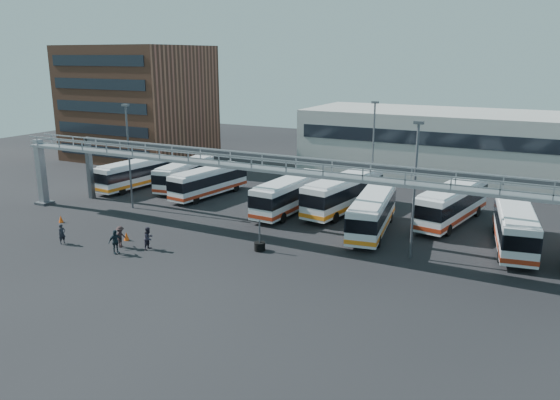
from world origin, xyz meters
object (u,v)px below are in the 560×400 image
at_px(light_pole_left, 129,151).
at_px(bus_2, 209,181).
at_px(light_pole_back, 373,146).
at_px(pedestrian_a, 62,234).
at_px(light_pole_mid, 415,183).
at_px(pedestrian_b, 149,238).
at_px(bus_4, 291,193).
at_px(pedestrian_c, 120,237).
at_px(bus_8, 515,226).
at_px(bus_1, 185,174).
at_px(bus_6, 372,212).
at_px(tire_stack, 260,246).
at_px(cone_left, 61,219).
at_px(cone_right, 126,236).
at_px(bus_7, 452,203).
at_px(bus_0, 137,173).
at_px(bus_5, 344,192).
at_px(pedestrian_d, 115,242).

relative_size(light_pole_left, bus_2, 0.99).
distance_m(light_pole_back, pedestrian_a, 30.78).
bearing_deg(light_pole_mid, pedestrian_b, -157.97).
height_order(light_pole_left, pedestrian_a, light_pole_left).
bearing_deg(bus_4, light_pole_left, -154.90).
bearing_deg(bus_4, light_pole_back, 59.39).
bearing_deg(pedestrian_c, bus_8, -67.98).
bearing_deg(bus_1, light_pole_back, 6.67).
height_order(bus_1, bus_6, bus_6).
relative_size(light_pole_left, tire_stack, 4.17).
height_order(cone_left, cone_right, cone_right).
height_order(pedestrian_c, tire_stack, tire_stack).
distance_m(bus_1, bus_6, 24.66).
xyz_separation_m(light_pole_mid, pedestrian_a, (-25.64, -9.74, -4.91)).
xyz_separation_m(bus_2, bus_8, (30.48, -2.58, 0.16)).
bearing_deg(pedestrian_b, bus_8, -64.75).
relative_size(bus_7, tire_stack, 4.77).
xyz_separation_m(pedestrian_b, pedestrian_c, (-2.27, -0.66, -0.04)).
distance_m(bus_7, pedestrian_c, 28.67).
bearing_deg(bus_1, light_pole_left, -93.89).
xyz_separation_m(bus_1, cone_left, (-1.97, -15.92, -1.35)).
xyz_separation_m(light_pole_back, tire_stack, (-2.76, -18.86, -5.31)).
distance_m(light_pole_left, bus_4, 16.21).
bearing_deg(tire_stack, pedestrian_b, -154.95).
bearing_deg(bus_6, bus_8, -1.61).
relative_size(cone_left, cone_right, 0.93).
distance_m(bus_0, bus_2, 9.45).
bearing_deg(light_pole_left, pedestrian_b, -42.29).
relative_size(bus_2, bus_5, 0.87).
distance_m(bus_0, bus_4, 19.92).
bearing_deg(pedestrian_b, bus_1, 26.40).
bearing_deg(pedestrian_a, tire_stack, -59.67).
relative_size(bus_0, cone_left, 16.28).
height_order(bus_2, pedestrian_c, bus_2).
xyz_separation_m(bus_0, pedestrian_c, (12.41, -15.95, -0.89)).
bearing_deg(bus_6, bus_4, 156.01).
height_order(light_pole_back, bus_4, light_pole_back).
relative_size(light_pole_left, bus_5, 0.86).
bearing_deg(pedestrian_d, light_pole_back, -8.60).
height_order(cone_left, tire_stack, tire_stack).
relative_size(light_pole_mid, cone_right, 14.66).
height_order(bus_6, bus_7, bus_7).
xyz_separation_m(bus_0, cone_right, (11.65, -14.51, -1.40)).
bearing_deg(pedestrian_d, pedestrian_a, 110.62).
bearing_deg(cone_right, bus_8, 23.92).
height_order(light_pole_back, tire_stack, light_pole_back).
bearing_deg(light_pole_left, bus_6, 8.28).
distance_m(bus_2, bus_5, 14.99).
height_order(bus_1, cone_right, bus_1).
bearing_deg(cone_left, pedestrian_c, -14.55).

